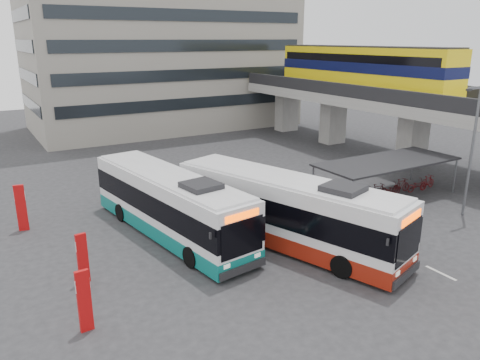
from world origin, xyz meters
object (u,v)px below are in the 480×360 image
bus_main (285,211)px  pedestrian (292,226)px  lamp_post (472,144)px  bus_teal (170,205)px

bus_main → pedestrian: size_ratio=8.52×
bus_main → pedestrian: bearing=-3.7°
lamp_post → bus_main: bearing=168.4°
bus_main → lamp_post: bearing=-28.8°
bus_main → lamp_post: size_ratio=1.71×
pedestrian → lamp_post: bearing=-60.1°
bus_teal → pedestrian: bus_teal is taller
bus_teal → lamp_post: size_ratio=1.65×
bus_teal → pedestrian: 6.68m
bus_teal → pedestrian: (5.28, -3.98, -0.94)m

